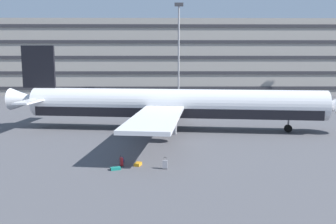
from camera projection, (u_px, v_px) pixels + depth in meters
ground_plane at (192, 130)px, 43.95m from camera, size 600.00×600.00×0.00m
terminal_structure at (178, 57)px, 90.93m from camera, size 174.63×17.65×17.47m
airliner at (171, 105)px, 43.72m from camera, size 40.93×33.35×10.18m
light_mast_left at (179, 44)px, 75.57m from camera, size 1.80×0.50×19.84m
suitcase_small at (121, 161)px, 29.38m from camera, size 0.33×0.46×0.85m
suitcase_silver at (138, 164)px, 29.50m from camera, size 0.65×0.81×0.24m
suitcase_teal at (165, 164)px, 28.57m from camera, size 0.40×0.27×0.93m
suitcase_upright at (116, 168)px, 28.38m from camera, size 0.87×0.62×0.22m
backpack_navy at (123, 160)px, 30.38m from camera, size 0.29×0.41×0.51m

